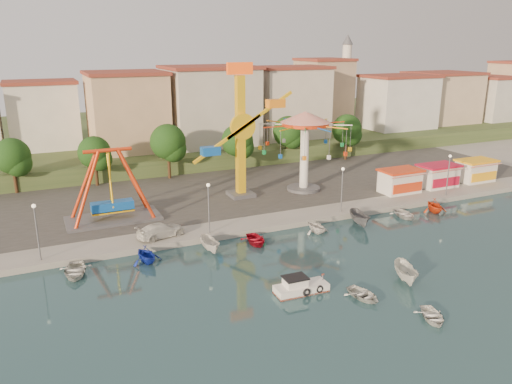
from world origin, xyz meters
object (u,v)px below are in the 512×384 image
wave_swinger (305,133)px  skiff (406,273)px  pirate_ship_ride (111,187)px  rowboat_a (363,295)px  cabin_motorboat (300,288)px  van (161,230)px  kamikaze_tower (245,136)px

wave_swinger → skiff: size_ratio=2.96×
pirate_ship_ride → rowboat_a: 29.56m
skiff → rowboat_a: bearing=-146.6°
cabin_motorboat → van: 16.81m
pirate_ship_ride → rowboat_a: bearing=-59.0°
kamikaze_tower → rowboat_a: 28.43m
wave_swinger → van: wave_swinger is taller
pirate_ship_ride → cabin_motorboat: 25.08m
kamikaze_tower → wave_swinger: kamikaze_tower is taller
cabin_motorboat → kamikaze_tower: bearing=79.0°
kamikaze_tower → cabin_motorboat: 26.17m
kamikaze_tower → cabin_motorboat: size_ratio=3.74×
wave_swinger → van: 24.05m
kamikaze_tower → wave_swinger: (8.17, -0.65, -0.16)m
kamikaze_tower → pirate_ship_ride: bearing=-172.8°
rowboat_a → van: bearing=113.9°
pirate_ship_ride → wave_swinger: wave_swinger is taller
kamikaze_tower → skiff: bearing=-82.7°
pirate_ship_ride → cabin_motorboat: bearing=-63.5°
pirate_ship_ride → kamikaze_tower: bearing=7.2°
cabin_motorboat → skiff: size_ratio=1.13×
pirate_ship_ride → van: bearing=-64.0°
rowboat_a → van: 21.37m
kamikaze_tower → van: bearing=-144.8°
wave_swinger → van: (-21.36, -8.65, -6.89)m
pirate_ship_ride → cabin_motorboat: size_ratio=2.26×
pirate_ship_ride → cabin_motorboat: (11.04, -22.17, -3.98)m
van → cabin_motorboat: bearing=-167.4°
kamikaze_tower → skiff: (3.37, -26.32, -7.60)m
rowboat_a → wave_swinger: bearing=60.8°
kamikaze_tower → van: kamikaze_tower is taller
cabin_motorboat → rowboat_a: 5.00m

